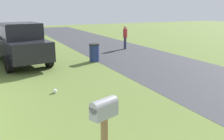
# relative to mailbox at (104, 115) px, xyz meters

# --- Properties ---
(road_asphalt) EXTENTS (60.00, 5.17, 0.01)m
(road_asphalt) POSITION_rel_mailbox_xyz_m (2.93, -5.87, -1.11)
(road_asphalt) COLOR #38383D
(road_asphalt) RESTS_ON ground
(mailbox) EXTENTS (0.35, 0.51, 1.40)m
(mailbox) POSITION_rel_mailbox_xyz_m (0.00, 0.00, 0.00)
(mailbox) COLOR brown
(mailbox) RESTS_ON ground
(pickup_truck) EXTENTS (5.79, 2.71, 2.09)m
(pickup_truck) POSITION_rel_mailbox_xyz_m (9.81, 0.41, -0.01)
(pickup_truck) COLOR black
(pickup_truck) RESTS_ON ground
(trash_bin) EXTENTS (0.55, 0.55, 0.95)m
(trash_bin) POSITION_rel_mailbox_xyz_m (8.56, -3.20, -0.63)
(trash_bin) COLOR navy
(trash_bin) RESTS_ON ground
(pedestrian) EXTENTS (0.48, 0.30, 1.62)m
(pedestrian) POSITION_rel_mailbox_xyz_m (11.42, -6.63, -0.18)
(pedestrian) COLOR #2D3351
(pedestrian) RESTS_ON ground
(litter_bag_midfield_a) EXTENTS (0.14, 0.14, 0.14)m
(litter_bag_midfield_a) POSITION_rel_mailbox_xyz_m (4.49, -0.15, -1.04)
(litter_bag_midfield_a) COLOR silver
(litter_bag_midfield_a) RESTS_ON ground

